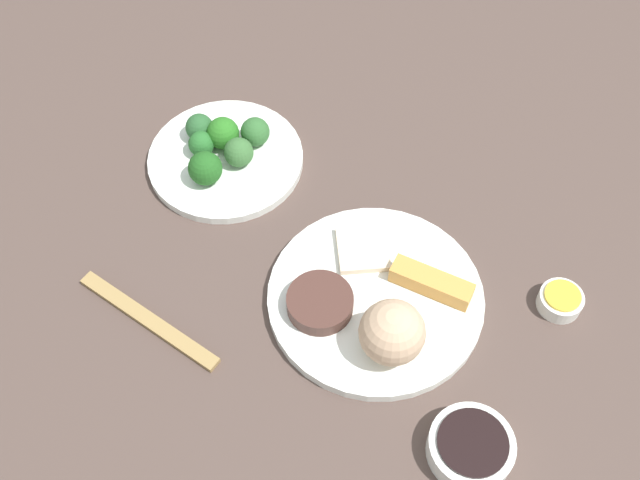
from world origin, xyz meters
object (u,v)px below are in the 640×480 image
Objects in this scene: sauce_ramekin_hot_mustard at (560,301)px; chopsticks_pair at (148,320)px; broccoli_plate at (226,159)px; main_plate at (375,300)px; soy_sauce_bowl at (470,448)px.

chopsticks_pair is (-0.54, -0.08, -0.01)m from sauce_ramekin_hot_mustard.
broccoli_plate is at bearing 157.71° from sauce_ramekin_hot_mustard.
main_plate is at bearing 11.35° from chopsticks_pair.
sauce_ramekin_hot_mustard is 0.55m from chopsticks_pair.
broccoli_plate is 1.02× the size of chopsticks_pair.
soy_sauce_bowl is at bearing -48.49° from broccoli_plate.
main_plate is 4.92× the size of sauce_ramekin_hot_mustard.
main_plate is 1.23× the size of broccoli_plate.
soy_sauce_bowl reaches higher than broccoli_plate.
chopsticks_pair is (-0.42, 0.13, -0.01)m from soy_sauce_bowl.
broccoli_plate is at bearing 137.41° from main_plate.
chopsticks_pair is at bearing 162.53° from soy_sauce_bowl.
chopsticks_pair is at bearing -171.30° from sauce_ramekin_hot_mustard.
soy_sauce_bowl is 0.44m from chopsticks_pair.
broccoli_plate is (-0.24, 0.22, -0.00)m from main_plate.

